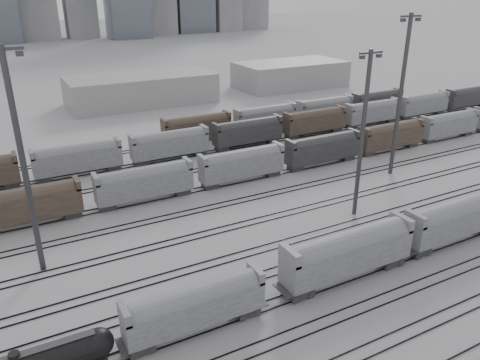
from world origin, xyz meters
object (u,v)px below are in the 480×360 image
hopper_car_a (195,305)px  light_mast_c (363,132)px  hopper_car_c (456,218)px  hopper_car_b (348,251)px

hopper_car_a → light_mast_c: bearing=21.9°
hopper_car_c → light_mast_c: light_mast_c is taller
hopper_car_b → hopper_car_c: 17.79m
hopper_car_b → light_mast_c: (11.91, 12.27, 8.85)m
hopper_car_b → light_mast_c: size_ratio=0.70×
hopper_car_c → light_mast_c: size_ratio=0.67×
hopper_car_b → hopper_car_c: bearing=0.0°
hopper_car_a → light_mast_c: 34.17m
hopper_car_a → hopper_car_b: bearing=-0.0°
hopper_car_a → hopper_car_c: (36.35, 0.00, 0.42)m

